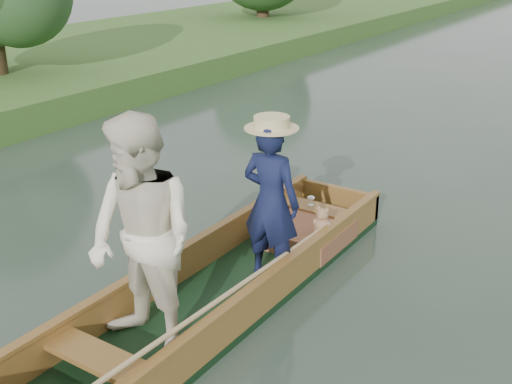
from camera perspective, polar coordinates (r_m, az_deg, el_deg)
The scene contains 2 objects.
ground at distance 6.42m, azimuth -3.00°, elevation -9.58°, with size 120.00×120.00×0.00m, color #283D30.
punt at distance 5.75m, azimuth -5.05°, elevation -4.91°, with size 1.12×5.00×2.12m.
Camera 1 is at (3.29, -4.37, 3.35)m, focal length 45.00 mm.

